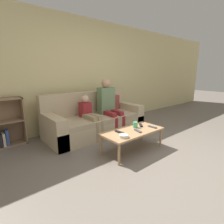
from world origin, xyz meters
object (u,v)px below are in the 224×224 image
(cup_near, at_px, (135,125))
(tv_remote_3, at_px, (141,125))
(bookshelf, at_px, (1,128))
(coffee_table, at_px, (133,132))
(tv_remote_0, at_px, (119,132))
(snack_bowl, at_px, (124,136))
(tv_remote_1, at_px, (138,131))
(person_adult, at_px, (108,102))
(couch, at_px, (95,120))
(tv_remote_2, at_px, (152,127))
(person_child, at_px, (90,114))

(cup_near, height_order, tv_remote_3, cup_near)
(cup_near, bearing_deg, bookshelf, 139.54)
(coffee_table, bearing_deg, bookshelf, 135.72)
(tv_remote_0, bearing_deg, snack_bowl, -119.23)
(tv_remote_0, xyz_separation_m, snack_bowl, (-0.09, -0.20, 0.01))
(tv_remote_1, bearing_deg, bookshelf, 148.35)
(person_adult, xyz_separation_m, tv_remote_3, (-0.02, -1.02, -0.31))
(bookshelf, distance_m, person_adult, 2.16)
(tv_remote_0, xyz_separation_m, tv_remote_3, (0.56, 0.02, 0.00))
(couch, bearing_deg, person_adult, -15.89)
(coffee_table, xyz_separation_m, person_adult, (0.33, 1.10, 0.35))
(person_adult, bearing_deg, tv_remote_2, -85.63)
(tv_remote_1, bearing_deg, couch, 104.05)
(cup_near, distance_m, tv_remote_3, 0.16)
(cup_near, relative_size, tv_remote_3, 0.66)
(coffee_table, relative_size, person_adult, 0.93)
(coffee_table, height_order, person_child, person_child)
(person_adult, xyz_separation_m, person_child, (-0.55, -0.08, -0.19))
(bookshelf, bearing_deg, coffee_table, -44.28)
(person_adult, bearing_deg, cup_near, -98.67)
(person_child, bearing_deg, person_adult, 6.29)
(person_adult, height_order, tv_remote_3, person_adult)
(couch, height_order, tv_remote_0, couch)
(person_adult, height_order, tv_remote_2, person_adult)
(bookshelf, relative_size, snack_bowl, 6.19)
(couch, distance_m, tv_remote_2, 1.36)
(bookshelf, distance_m, cup_near, 2.47)
(couch, height_order, bookshelf, couch)
(couch, xyz_separation_m, cup_near, (0.13, -1.10, 0.13))
(coffee_table, distance_m, tv_remote_2, 0.42)
(person_child, height_order, cup_near, person_child)
(snack_bowl, bearing_deg, tv_remote_1, 7.01)
(bookshelf, distance_m, tv_remote_3, 2.59)
(couch, distance_m, snack_bowl, 1.37)
(bookshelf, bearing_deg, person_adult, -15.90)
(bookshelf, relative_size, tv_remote_3, 5.64)
(person_child, xyz_separation_m, tv_remote_0, (-0.03, -0.96, -0.12))
(person_adult, bearing_deg, person_child, -170.80)
(tv_remote_0, bearing_deg, person_child, 84.20)
(tv_remote_0, height_order, tv_remote_1, same)
(tv_remote_2, distance_m, snack_bowl, 0.74)
(tv_remote_1, bearing_deg, person_child, 116.36)
(bookshelf, bearing_deg, tv_remote_1, -45.27)
(snack_bowl, bearing_deg, cup_near, 23.41)
(cup_near, bearing_deg, tv_remote_0, -177.29)
(tv_remote_2, xyz_separation_m, tv_remote_3, (-0.09, 0.20, 0.00))
(coffee_table, distance_m, snack_bowl, 0.38)
(tv_remote_2, relative_size, tv_remote_3, 1.08)
(cup_near, bearing_deg, person_child, 111.66)
(person_adult, relative_size, tv_remote_3, 7.60)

